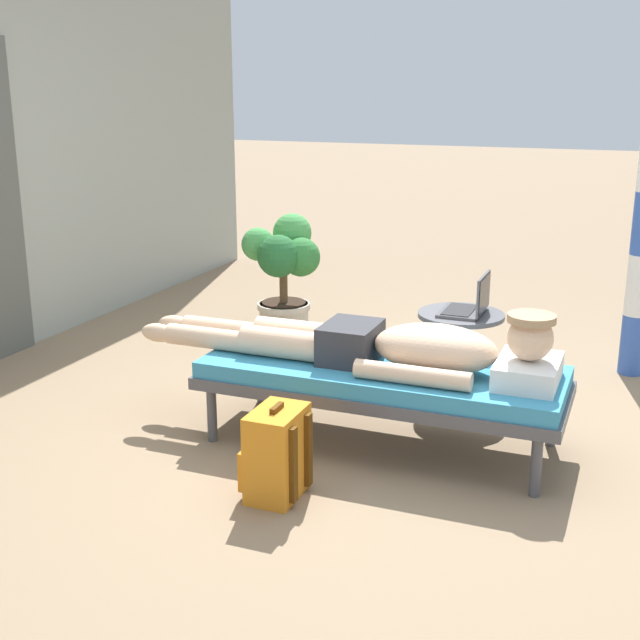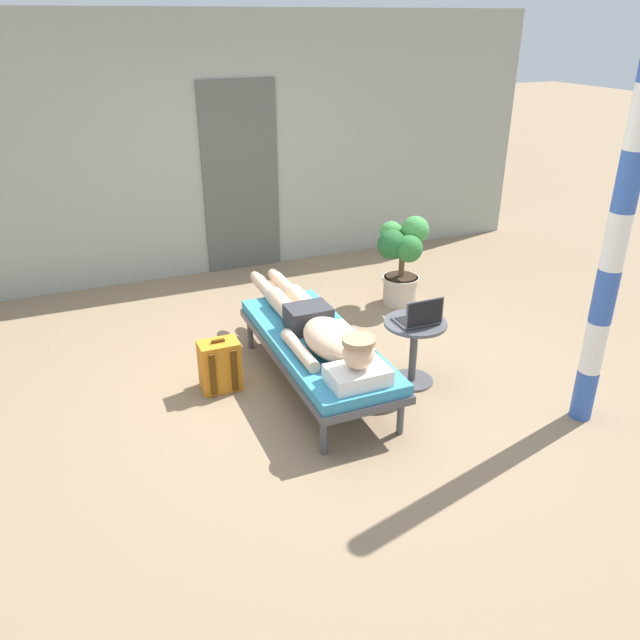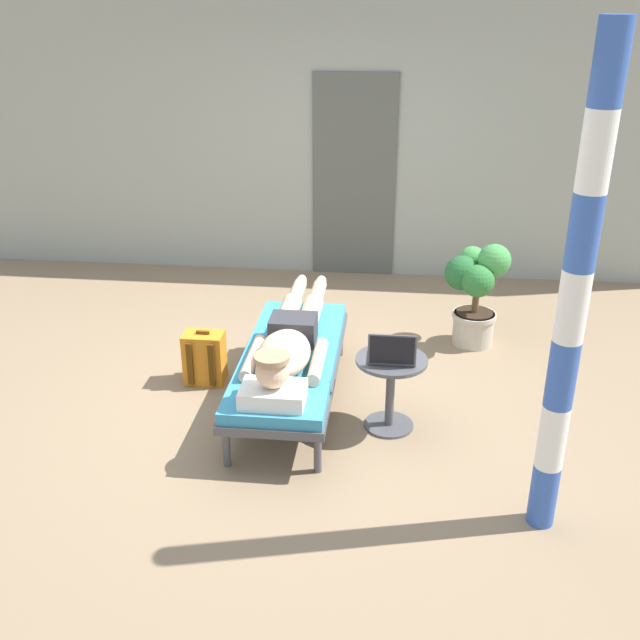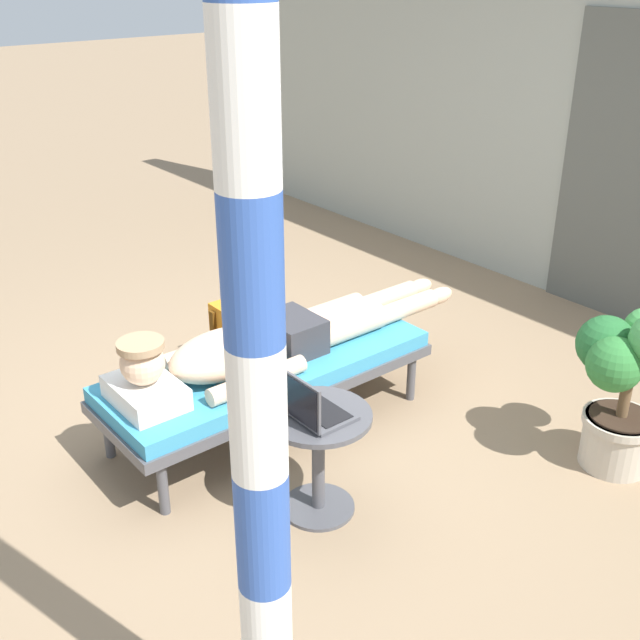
{
  "view_description": "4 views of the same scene",
  "coord_description": "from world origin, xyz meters",
  "px_view_note": "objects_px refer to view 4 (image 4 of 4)",
  "views": [
    {
      "loc": [
        -3.74,
        -1.26,
        1.77
      ],
      "look_at": [
        -0.09,
        0.19,
        0.65
      ],
      "focal_mm": 47.17,
      "sensor_mm": 36.0,
      "label": 1
    },
    {
      "loc": [
        -1.62,
        -4.04,
        2.6
      ],
      "look_at": [
        0.08,
        0.0,
        0.51
      ],
      "focal_mm": 35.7,
      "sensor_mm": 36.0,
      "label": 2
    },
    {
      "loc": [
        0.73,
        -4.63,
        2.73
      ],
      "look_at": [
        0.21,
        0.06,
        0.6
      ],
      "focal_mm": 40.88,
      "sensor_mm": 36.0,
      "label": 3
    },
    {
      "loc": [
        2.97,
        -2.14,
        2.36
      ],
      "look_at": [
        0.26,
        0.06,
        0.69
      ],
      "focal_mm": 43.25,
      "sensor_mm": 36.0,
      "label": 4
    }
  ],
  "objects_px": {
    "side_table": "(318,445)",
    "laptop": "(309,406)",
    "potted_plant": "(624,379)",
    "backpack": "(237,336)",
    "lounge_chair": "(268,371)",
    "porch_post": "(258,411)",
    "person_reclining": "(261,344)"
  },
  "relations": [
    {
      "from": "person_reclining",
      "to": "potted_plant",
      "type": "distance_m",
      "value": 1.81
    },
    {
      "from": "person_reclining",
      "to": "backpack",
      "type": "distance_m",
      "value": 0.82
    },
    {
      "from": "laptop",
      "to": "porch_post",
      "type": "relative_size",
      "value": 0.12
    },
    {
      "from": "side_table",
      "to": "porch_post",
      "type": "distance_m",
      "value": 1.58
    },
    {
      "from": "lounge_chair",
      "to": "backpack",
      "type": "bearing_deg",
      "value": 159.81
    },
    {
      "from": "lounge_chair",
      "to": "person_reclining",
      "type": "distance_m",
      "value": 0.18
    },
    {
      "from": "backpack",
      "to": "potted_plant",
      "type": "height_order",
      "value": "potted_plant"
    },
    {
      "from": "laptop",
      "to": "person_reclining",
      "type": "bearing_deg",
      "value": 160.8
    },
    {
      "from": "laptop",
      "to": "potted_plant",
      "type": "height_order",
      "value": "potted_plant"
    },
    {
      "from": "lounge_chair",
      "to": "laptop",
      "type": "height_order",
      "value": "laptop"
    },
    {
      "from": "laptop",
      "to": "backpack",
      "type": "relative_size",
      "value": 0.73
    },
    {
      "from": "side_table",
      "to": "potted_plant",
      "type": "relative_size",
      "value": 0.59
    },
    {
      "from": "person_reclining",
      "to": "lounge_chair",
      "type": "bearing_deg",
      "value": 90.0
    },
    {
      "from": "potted_plant",
      "to": "side_table",
      "type": "bearing_deg",
      "value": -115.65
    },
    {
      "from": "person_reclining",
      "to": "laptop",
      "type": "xyz_separation_m",
      "value": [
        0.72,
        -0.25,
        0.06
      ]
    },
    {
      "from": "person_reclining",
      "to": "side_table",
      "type": "relative_size",
      "value": 4.15
    },
    {
      "from": "potted_plant",
      "to": "porch_post",
      "type": "height_order",
      "value": "porch_post"
    },
    {
      "from": "lounge_chair",
      "to": "porch_post",
      "type": "height_order",
      "value": "porch_post"
    },
    {
      "from": "lounge_chair",
      "to": "person_reclining",
      "type": "height_order",
      "value": "person_reclining"
    },
    {
      "from": "lounge_chair",
      "to": "potted_plant",
      "type": "bearing_deg",
      "value": 39.67
    },
    {
      "from": "porch_post",
      "to": "side_table",
      "type": "bearing_deg",
      "value": 134.12
    },
    {
      "from": "side_table",
      "to": "laptop",
      "type": "xyz_separation_m",
      "value": [
        0.0,
        -0.05,
        0.23
      ]
    },
    {
      "from": "potted_plant",
      "to": "porch_post",
      "type": "relative_size",
      "value": 0.34
    },
    {
      "from": "person_reclining",
      "to": "potted_plant",
      "type": "bearing_deg",
      "value": 40.51
    },
    {
      "from": "person_reclining",
      "to": "laptop",
      "type": "height_order",
      "value": "laptop"
    },
    {
      "from": "backpack",
      "to": "porch_post",
      "type": "relative_size",
      "value": 0.16
    },
    {
      "from": "person_reclining",
      "to": "porch_post",
      "type": "relative_size",
      "value": 0.82
    },
    {
      "from": "person_reclining",
      "to": "backpack",
      "type": "xyz_separation_m",
      "value": [
        -0.7,
        0.29,
        -0.32
      ]
    },
    {
      "from": "person_reclining",
      "to": "side_table",
      "type": "distance_m",
      "value": 0.76
    },
    {
      "from": "lounge_chair",
      "to": "porch_post",
      "type": "relative_size",
      "value": 0.68
    },
    {
      "from": "lounge_chair",
      "to": "backpack",
      "type": "height_order",
      "value": "backpack"
    },
    {
      "from": "porch_post",
      "to": "backpack",
      "type": "bearing_deg",
      "value": 148.72
    }
  ]
}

